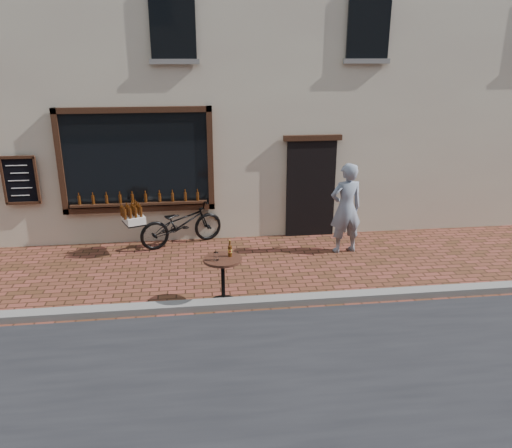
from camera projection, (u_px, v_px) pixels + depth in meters
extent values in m
plane|color=#4C2B18|center=(243.00, 312.00, 8.16)|extent=(90.00, 90.00, 0.00)
cube|color=slate|center=(242.00, 303.00, 8.32)|extent=(90.00, 0.25, 0.12)
cube|color=beige|center=(215.00, 12.00, 12.62)|extent=(28.00, 6.00, 10.00)
cube|color=black|center=(137.00, 161.00, 10.56)|extent=(3.00, 0.06, 2.00)
cube|color=black|center=(132.00, 110.00, 10.20)|extent=(3.24, 0.10, 0.12)
cube|color=black|center=(140.00, 209.00, 10.89)|extent=(3.24, 0.10, 0.12)
cube|color=black|center=(60.00, 163.00, 10.36)|extent=(0.12, 0.10, 2.24)
cube|color=black|center=(210.00, 159.00, 10.73)|extent=(0.12, 0.10, 2.24)
cube|color=black|center=(140.00, 204.00, 10.80)|extent=(2.90, 0.16, 0.05)
cube|color=black|center=(311.00, 189.00, 11.27)|extent=(1.10, 0.10, 2.20)
cube|color=black|center=(313.00, 138.00, 10.86)|extent=(1.30, 0.10, 0.12)
cube|color=black|center=(21.00, 180.00, 10.39)|extent=(0.62, 0.04, 0.92)
cylinder|color=#3D1C07|center=(79.00, 200.00, 10.62)|extent=(0.06, 0.06, 0.19)
cylinder|color=#3D1C07|center=(93.00, 200.00, 10.65)|extent=(0.06, 0.06, 0.19)
cylinder|color=#3D1C07|center=(106.00, 199.00, 10.68)|extent=(0.06, 0.06, 0.19)
cylinder|color=#3D1C07|center=(119.00, 199.00, 10.71)|extent=(0.06, 0.06, 0.19)
cylinder|color=#3D1C07|center=(133.00, 199.00, 10.75)|extent=(0.06, 0.06, 0.19)
cylinder|color=#3D1C07|center=(146.00, 198.00, 10.78)|extent=(0.06, 0.06, 0.19)
cylinder|color=#3D1C07|center=(159.00, 198.00, 10.81)|extent=(0.06, 0.06, 0.19)
cylinder|color=#3D1C07|center=(172.00, 197.00, 10.85)|extent=(0.06, 0.06, 0.19)
cylinder|color=#3D1C07|center=(185.00, 197.00, 10.88)|extent=(0.06, 0.06, 0.19)
cylinder|color=#3D1C07|center=(197.00, 196.00, 10.91)|extent=(0.06, 0.06, 0.19)
cube|color=black|center=(172.00, 21.00, 9.78)|extent=(0.90, 0.06, 1.40)
cube|color=black|center=(369.00, 23.00, 10.26)|extent=(0.90, 0.06, 1.40)
imported|color=black|center=(181.00, 223.00, 10.88)|extent=(1.98, 1.29, 0.98)
cube|color=black|center=(134.00, 223.00, 10.35)|extent=(0.54, 0.62, 0.03)
cube|color=beige|center=(134.00, 219.00, 10.32)|extent=(0.54, 0.64, 0.15)
cylinder|color=#3D1C07|center=(141.00, 212.00, 10.14)|extent=(0.06, 0.06, 0.21)
cylinder|color=#3D1C07|center=(136.00, 213.00, 10.10)|extent=(0.06, 0.06, 0.21)
cylinder|color=#3D1C07|center=(130.00, 214.00, 10.05)|extent=(0.06, 0.06, 0.21)
cylinder|color=#3D1C07|center=(125.00, 214.00, 10.00)|extent=(0.06, 0.06, 0.21)
cylinder|color=#3D1C07|center=(139.00, 210.00, 10.25)|extent=(0.06, 0.06, 0.21)
cylinder|color=#3D1C07|center=(134.00, 211.00, 10.20)|extent=(0.06, 0.06, 0.21)
cylinder|color=#3D1C07|center=(129.00, 212.00, 10.15)|extent=(0.06, 0.06, 0.21)
cylinder|color=#3D1C07|center=(123.00, 213.00, 10.10)|extent=(0.06, 0.06, 0.21)
cylinder|color=#3D1C07|center=(137.00, 209.00, 10.36)|extent=(0.06, 0.06, 0.21)
cylinder|color=#3D1C07|center=(132.00, 209.00, 10.31)|extent=(0.06, 0.06, 0.21)
cylinder|color=#3D1C07|center=(127.00, 210.00, 10.26)|extent=(0.06, 0.06, 0.21)
cylinder|color=#3D1C07|center=(122.00, 211.00, 10.21)|extent=(0.06, 0.06, 0.21)
cylinder|color=#3D1C07|center=(135.00, 207.00, 10.47)|extent=(0.06, 0.06, 0.21)
cylinder|color=black|center=(224.00, 302.00, 8.45)|extent=(0.47, 0.47, 0.03)
cylinder|color=black|center=(223.00, 281.00, 8.32)|extent=(0.06, 0.06, 0.75)
cylinder|color=#321910|center=(223.00, 259.00, 8.19)|extent=(0.64, 0.64, 0.04)
cylinder|color=gold|center=(230.00, 251.00, 8.22)|extent=(0.07, 0.07, 0.06)
cylinder|color=white|center=(216.00, 256.00, 8.08)|extent=(0.08, 0.08, 0.14)
imported|color=gray|center=(346.00, 208.00, 10.35)|extent=(0.76, 0.57, 1.91)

